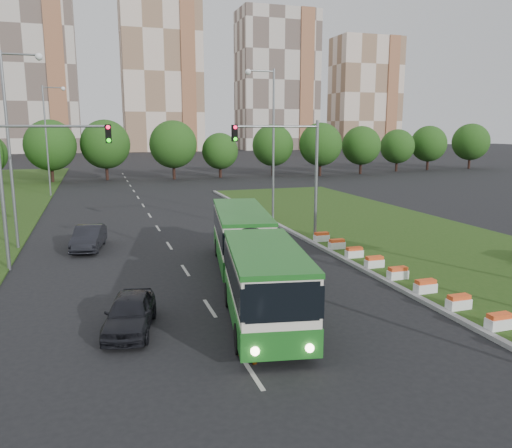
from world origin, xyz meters
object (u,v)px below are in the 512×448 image
object	(u,v)px
car_left_far	(89,238)
articulated_bus	(247,254)
shopping_trolley	(243,346)
traffic_mast_left	(34,170)
traffic_mast_median	(293,162)
car_left_near	(130,313)
pedestrian	(251,336)

from	to	relation	value
car_left_far	articulated_bus	bearing A→B (deg)	-45.80
articulated_bus	shopping_trolley	distance (m)	7.11
traffic_mast_left	articulated_bus	xyz separation A→B (m)	(9.65, -6.97, -3.67)
shopping_trolley	traffic_mast_median	bearing A→B (deg)	51.56
car_left_near	shopping_trolley	distance (m)	4.76
shopping_trolley	traffic_mast_left	bearing A→B (deg)	108.10
traffic_mast_left	pedestrian	xyz separation A→B (m)	(7.57, -14.25, -4.44)
articulated_bus	traffic_mast_median	bearing A→B (deg)	65.68
car_left_far	traffic_mast_left	bearing A→B (deg)	-114.20
car_left_far	traffic_mast_median	bearing A→B (deg)	-1.65
traffic_mast_left	traffic_mast_median	bearing A→B (deg)	3.77
pedestrian	traffic_mast_left	bearing A→B (deg)	4.12
traffic_mast_left	car_left_near	xyz separation A→B (m)	(4.02, -10.38, -4.64)
pedestrian	shopping_trolley	size ratio (longest dim) A/B	3.03
articulated_bus	shopping_trolley	xyz separation A→B (m)	(-2.16, -6.64, -1.39)
articulated_bus	car_left_far	xyz separation A→B (m)	(-7.20, 10.58, -0.94)
traffic_mast_median	car_left_near	xyz separation A→B (m)	(-11.14, -11.38, -4.64)
traffic_mast_median	car_left_near	bearing A→B (deg)	-134.39
articulated_bus	shopping_trolley	size ratio (longest dim) A/B	27.74
traffic_mast_left	car_left_near	bearing A→B (deg)	-68.82
traffic_mast_median	shopping_trolley	size ratio (longest dim) A/B	13.28
articulated_bus	pedestrian	bearing A→B (deg)	-95.60
car_left_near	car_left_far	world-z (taller)	car_left_far
articulated_bus	pedestrian	xyz separation A→B (m)	(-2.08, -7.28, -0.77)
car_left_near	car_left_far	bearing A→B (deg)	108.97
traffic_mast_median	pedestrian	size ratio (longest dim) A/B	4.38
car_left_far	pedestrian	xyz separation A→B (m)	(5.12, -17.86, 0.17)
traffic_mast_median	car_left_far	distance (m)	13.77
car_left_near	pedestrian	distance (m)	5.26
traffic_mast_left	car_left_far	xyz separation A→B (m)	(2.45, 3.61, -4.61)
articulated_bus	car_left_far	world-z (taller)	articulated_bus
car_left_near	shopping_trolley	xyz separation A→B (m)	(3.47, -3.23, -0.41)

